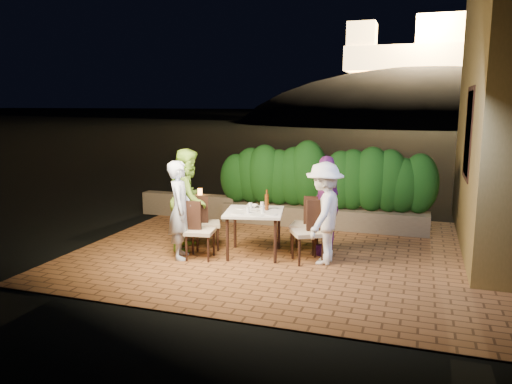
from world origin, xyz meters
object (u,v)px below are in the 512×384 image
at_px(bowl, 252,206).
at_px(diner_blue, 180,210).
at_px(chair_right_back, 305,224).
at_px(parapet_lamp, 200,192).
at_px(dining_table, 254,233).
at_px(chair_right_front, 308,231).
at_px(chair_left_back, 207,223).
at_px(diner_purple, 326,205).
at_px(chair_left_front, 200,230).
at_px(diner_white, 324,213).
at_px(diner_green, 189,199).
at_px(beer_bottle, 267,200).

bearing_deg(bowl, diner_blue, -140.87).
bearing_deg(chair_right_back, parapet_lamp, -34.19).
height_order(bowl, diner_blue, diner_blue).
xyz_separation_m(dining_table, chair_right_front, (0.92, -0.07, 0.13)).
distance_m(chair_left_back, parapet_lamp, 2.48).
xyz_separation_m(chair_right_back, diner_blue, (-1.84, -0.96, 0.32)).
xyz_separation_m(dining_table, diner_blue, (-1.08, -0.52, 0.42)).
bearing_deg(parapet_lamp, dining_table, -48.29).
bearing_deg(bowl, diner_purple, 11.52).
xyz_separation_m(chair_left_front, diner_white, (1.94, 0.41, 0.33)).
relative_size(diner_green, parapet_lamp, 12.42).
relative_size(chair_left_back, diner_purple, 0.56).
relative_size(chair_right_front, diner_blue, 0.63).
distance_m(chair_right_front, diner_purple, 0.68).
bearing_deg(bowl, diner_green, -168.32).
xyz_separation_m(diner_white, diner_purple, (-0.07, 0.55, 0.02)).
bearing_deg(diner_purple, parapet_lamp, -147.51).
relative_size(bowl, chair_left_back, 0.21).
distance_m(dining_table, chair_right_front, 0.93).
relative_size(beer_bottle, diner_blue, 0.22).
bearing_deg(bowl, chair_right_front, -17.30).
height_order(chair_left_front, parapet_lamp, chair_left_front).
xyz_separation_m(diner_green, parapet_lamp, (-0.84, 2.25, -0.30)).
height_order(beer_bottle, bowl, beer_bottle).
distance_m(chair_left_back, chair_right_front, 1.82).
relative_size(diner_blue, diner_purple, 0.97).
height_order(diner_white, diner_purple, diner_purple).
xyz_separation_m(bowl, diner_green, (-1.08, -0.22, 0.10)).
bearing_deg(chair_left_back, diner_blue, -132.01).
height_order(chair_right_back, diner_green, diner_green).
relative_size(dining_table, diner_blue, 0.58).
height_order(beer_bottle, parapet_lamp, beer_bottle).
xyz_separation_m(dining_table, chair_right_back, (0.76, 0.44, 0.11)).
xyz_separation_m(beer_bottle, diner_purple, (0.92, 0.38, -0.10)).
height_order(beer_bottle, chair_left_back, beer_bottle).
bearing_deg(chair_right_back, bowl, 11.09).
bearing_deg(chair_left_back, diner_green, 166.62).
relative_size(dining_table, chair_left_front, 0.98).
xyz_separation_m(beer_bottle, chair_left_front, (-0.95, -0.58, -0.45)).
bearing_deg(chair_left_back, beer_bottle, -23.09).
bearing_deg(beer_bottle, bowl, 156.87).
bearing_deg(chair_left_back, bowl, -12.91).
xyz_separation_m(diner_blue, diner_purple, (2.18, 1.03, 0.03)).
bearing_deg(chair_right_back, diner_green, 10.99).
bearing_deg(parapet_lamp, diner_green, -69.57).
height_order(diner_blue, diner_white, diner_white).
relative_size(chair_left_front, parapet_lamp, 6.76).
bearing_deg(dining_table, chair_left_front, -149.43).
bearing_deg(diner_purple, beer_bottle, -95.49).
bearing_deg(chair_right_back, diner_white, 129.70).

